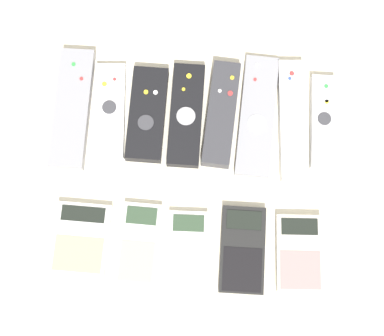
{
  "coord_description": "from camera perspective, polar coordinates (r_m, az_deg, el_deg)",
  "views": [
    {
      "loc": [
        0.02,
        -0.22,
        1.04
      ],
      "look_at": [
        0.0,
        0.04,
        0.01
      ],
      "focal_mm": 60.0,
      "sensor_mm": 36.0,
      "label": 1
    }
  ],
  "objects": [
    {
      "name": "remote_3",
      "position": [
        1.09,
        -0.52,
        4.72
      ],
      "size": [
        0.05,
        0.18,
        0.02
      ],
      "rotation": [
        0.0,
        0.0,
        -0.01
      ],
      "color": "black",
      "rests_on": "ground_plane"
    },
    {
      "name": "remote_7",
      "position": [
        1.1,
        11.59,
        4.05
      ],
      "size": [
        0.04,
        0.16,
        0.02
      ],
      "rotation": [
        0.0,
        0.0,
        0.01
      ],
      "color": "silver",
      "rests_on": "ground_plane"
    },
    {
      "name": "remote_4",
      "position": [
        1.08,
        2.62,
        4.8
      ],
      "size": [
        0.06,
        0.18,
        0.03
      ],
      "rotation": [
        0.0,
        0.0,
        -0.07
      ],
      "color": "#333338",
      "rests_on": "ground_plane"
    },
    {
      "name": "remote_5",
      "position": [
        1.09,
        5.81,
        4.61
      ],
      "size": [
        0.07,
        0.21,
        0.02
      ],
      "rotation": [
        0.0,
        0.0,
        -0.05
      ],
      "color": "gray",
      "rests_on": "ground_plane"
    },
    {
      "name": "remote_1",
      "position": [
        1.1,
        -7.32,
        5.06
      ],
      "size": [
        0.06,
        0.17,
        0.02
      ],
      "rotation": [
        0.0,
        0.0,
        0.06
      ],
      "color": "white",
      "rests_on": "ground_plane"
    },
    {
      "name": "calculator_1",
      "position": [
        1.04,
        -4.74,
        -6.67
      ],
      "size": [
        0.07,
        0.13,
        0.01
      ],
      "rotation": [
        0.0,
        0.0,
        -0.03
      ],
      "color": "silver",
      "rests_on": "ground_plane"
    },
    {
      "name": "remote_2",
      "position": [
        1.09,
        -4.0,
        4.78
      ],
      "size": [
        0.06,
        0.16,
        0.03
      ],
      "rotation": [
        0.0,
        0.0,
        -0.02
      ],
      "color": "black",
      "rests_on": "ground_plane"
    },
    {
      "name": "calculator_4",
      "position": [
        1.05,
        9.51,
        -7.45
      ],
      "size": [
        0.08,
        0.12,
        0.02
      ],
      "rotation": [
        0.0,
        0.0,
        0.04
      ],
      "color": "beige",
      "rests_on": "ground_plane"
    },
    {
      "name": "remote_0",
      "position": [
        1.11,
        -10.59,
        5.2
      ],
      "size": [
        0.06,
        0.21,
        0.03
      ],
      "rotation": [
        0.0,
        0.0,
        0.0
      ],
      "color": "gray",
      "rests_on": "ground_plane"
    },
    {
      "name": "calculator_2",
      "position": [
        1.04,
        -0.25,
        -7.27
      ],
      "size": [
        0.07,
        0.13,
        0.01
      ],
      "rotation": [
        0.0,
        0.0,
        0.02
      ],
      "color": "silver",
      "rests_on": "ground_plane"
    },
    {
      "name": "remote_6",
      "position": [
        1.09,
        8.92,
        4.19
      ],
      "size": [
        0.05,
        0.21,
        0.02
      ],
      "rotation": [
        0.0,
        0.0,
        0.05
      ],
      "color": "white",
      "rests_on": "ground_plane"
    },
    {
      "name": "calculator_0",
      "position": [
        1.06,
        -9.85,
        -6.17
      ],
      "size": [
        0.09,
        0.12,
        0.02
      ],
      "rotation": [
        0.0,
        0.0,
        -0.02
      ],
      "color": "silver",
      "rests_on": "ground_plane"
    },
    {
      "name": "ground_plane",
      "position": [
        1.06,
        -0.12,
        -2.1
      ],
      "size": [
        3.0,
        3.0,
        0.0
      ],
      "primitive_type": "plane",
      "color": "beige"
    },
    {
      "name": "calculator_3",
      "position": [
        1.04,
        4.52,
        -7.25
      ],
      "size": [
        0.07,
        0.14,
        0.02
      ],
      "rotation": [
        0.0,
        0.0,
        0.0
      ],
      "color": "black",
      "rests_on": "ground_plane"
    }
  ]
}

